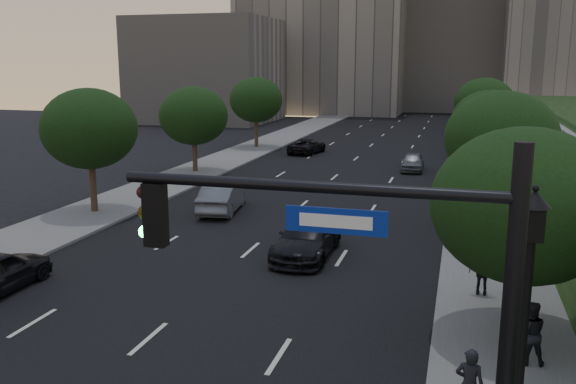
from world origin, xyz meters
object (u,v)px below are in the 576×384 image
(street_lamp, at_px, (524,328))
(sedan_near_right, at_px, (307,238))
(sedan_far_right, at_px, (413,162))
(traffic_signal_mast, at_px, (420,381))
(pedestrian_b, at_px, (530,333))
(sedan_mid_left, at_px, (222,197))
(pedestrian_c, at_px, (483,273))
(sedan_far_left, at_px, (307,146))

(street_lamp, bearing_deg, sedan_near_right, 123.16)
(sedan_near_right, xyz_separation_m, sedan_far_right, (2.56, 22.30, -0.09))
(traffic_signal_mast, bearing_deg, pedestrian_b, 73.80)
(traffic_signal_mast, relative_size, street_lamp, 1.25)
(sedan_mid_left, xyz_separation_m, pedestrian_c, (13.28, -9.28, 0.14))
(street_lamp, relative_size, pedestrian_c, 3.54)
(street_lamp, height_order, sedan_far_right, street_lamp)
(traffic_signal_mast, height_order, sedan_near_right, traffic_signal_mast)
(traffic_signal_mast, xyz_separation_m, street_lamp, (1.81, 4.67, -1.04))
(pedestrian_c, bearing_deg, sedan_mid_left, -30.72)
(sedan_far_left, bearing_deg, sedan_mid_left, 100.52)
(traffic_signal_mast, xyz_separation_m, sedan_near_right, (-5.62, 16.03, -2.90))
(traffic_signal_mast, relative_size, sedan_far_right, 1.74)
(traffic_signal_mast, relative_size, pedestrian_c, 4.41)
(sedan_mid_left, bearing_deg, sedan_far_right, -127.08)
(street_lamp, xyz_separation_m, sedan_near_right, (-7.43, 11.36, -1.86))
(traffic_signal_mast, relative_size, sedan_mid_left, 1.43)
(sedan_far_left, xyz_separation_m, pedestrian_b, (15.28, -36.69, 0.35))
(traffic_signal_mast, height_order, sedan_mid_left, traffic_signal_mast)
(street_lamp, relative_size, sedan_mid_left, 1.15)
(traffic_signal_mast, distance_m, sedan_mid_left, 25.45)
(sedan_far_left, height_order, pedestrian_c, pedestrian_c)
(traffic_signal_mast, xyz_separation_m, pedestrian_b, (2.38, 8.20, -2.66))
(street_lamp, distance_m, pedestrian_b, 3.93)
(traffic_signal_mast, bearing_deg, sedan_far_left, 106.03)
(pedestrian_c, bearing_deg, sedan_far_left, -61.73)
(sedan_far_right, xyz_separation_m, pedestrian_c, (4.39, -25.33, 0.26))
(sedan_mid_left, distance_m, pedestrian_c, 16.20)
(sedan_far_left, height_order, sedan_near_right, sedan_near_right)
(sedan_near_right, relative_size, sedan_far_right, 1.32)
(pedestrian_c, bearing_deg, sedan_far_right, -75.93)
(sedan_far_left, bearing_deg, pedestrian_c, 122.15)
(sedan_far_left, bearing_deg, sedan_far_right, 154.38)
(street_lamp, height_order, pedestrian_c, street_lamp)
(sedan_near_right, relative_size, pedestrian_b, 3.08)
(sedan_mid_left, height_order, sedan_far_right, sedan_mid_left)
(sedan_mid_left, xyz_separation_m, pedestrian_b, (14.33, -14.08, 0.20))
(pedestrian_b, bearing_deg, sedan_far_left, -75.75)
(pedestrian_b, bearing_deg, sedan_mid_left, -52.85)
(sedan_far_right, bearing_deg, street_lamp, -83.49)
(street_lamp, bearing_deg, pedestrian_b, 80.75)
(sedan_far_left, distance_m, sedan_far_right, 11.83)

